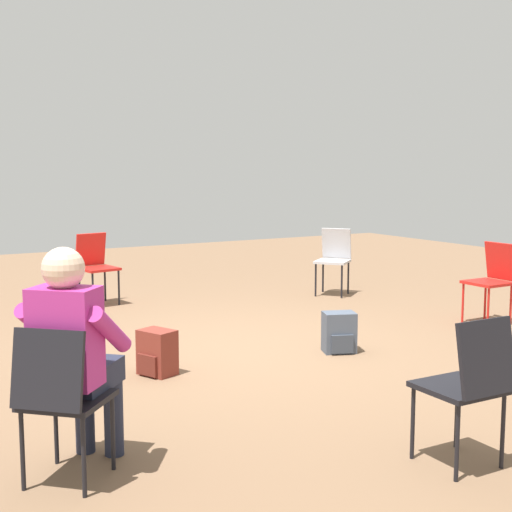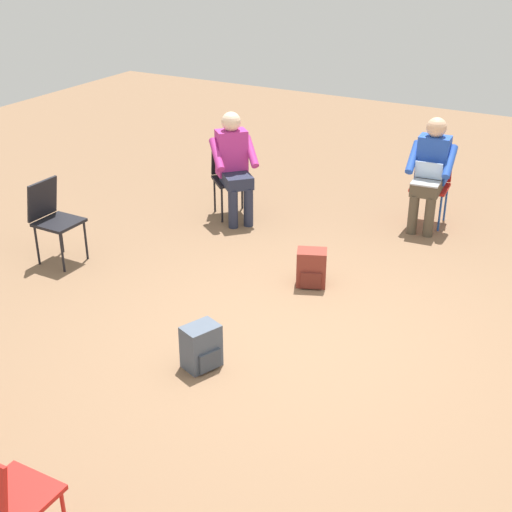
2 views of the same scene
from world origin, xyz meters
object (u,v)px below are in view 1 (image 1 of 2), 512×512
Objects in this scene: chair_north at (96,263)px; chair_east at (493,277)px; chair_south at (469,380)px; backpack_near_laptop_user at (157,355)px; chair_northeast at (334,256)px; backpack_by_empty_chair at (339,335)px; person_in_magenta at (75,347)px; chair_southwest at (60,393)px.

chair_north is 1.00× the size of chair_east.
chair_east is (3.00, 2.49, 0.00)m from chair_south.
chair_northeast is at bearing 33.22° from backpack_near_laptop_user.
chair_east is 2.15m from backpack_by_empty_chair.
person_in_magenta reaches higher than chair_east.
chair_southwest is at bearing -90.00° from person_in_magenta.
chair_east is at bearing -0.36° from backpack_near_laptop_user.
chair_southwest is 1.00× the size of chair_east.
chair_south is at bearing -72.85° from backpack_near_laptop_user.
chair_northeast is 1.00× the size of chair_east.
backpack_near_laptop_user is at bearing 84.70° from chair_northeast.
chair_southwest is 5.22m from chair_east.
chair_north reaches higher than backpack_near_laptop_user.
chair_northeast is 5.78m from person_in_magenta.
chair_south is at bearing 112.70° from chair_northeast.
chair_south is 2.36× the size of backpack_near_laptop_user.
chair_northeast and chair_east have the same top height.
backpack_near_laptop_user is at bearing 97.82° from person_in_magenta.
chair_southwest is 5.01m from chair_north.
chair_east is at bearing 4.09° from backpack_by_empty_chair.
chair_southwest and chair_north have the same top height.
person_in_magenta is (0.12, 0.12, 0.20)m from chair_southwest.
chair_northeast is 4.03m from backpack_near_laptop_user.
backpack_near_laptop_user is at bearing 89.25° from chair_east.
person_in_magenta is 3.09m from backpack_by_empty_chair.
chair_north and chair_south have the same top height.
backpack_by_empty_chair is at bearing 105.92° from chair_northeast.
backpack_near_laptop_user is (-0.77, 2.51, -0.34)m from chair_south.
chair_north is 5.62m from chair_south.
backpack_by_empty_chair is at bearing -6.01° from backpack_near_laptop_user.
chair_northeast is 0.69× the size of person_in_magenta.
chair_northeast is 5.38m from chair_south.
chair_north is at bearing 109.51° from backpack_by_empty_chair.
chair_north is 1.00× the size of chair_south.
backpack_near_laptop_user is at bearing 173.99° from backpack_by_empty_chair.
chair_northeast reaches higher than backpack_by_empty_chair.
backpack_by_empty_chair is (-2.12, -0.15, -0.34)m from chair_east.
person_in_magenta is at bearing 106.41° from chair_east.
chair_north is at bearing 114.76° from person_in_magenta.
backpack_near_laptop_user is at bearing 107.93° from chair_south.
backpack_near_laptop_user is (1.19, 1.61, -0.34)m from chair_southwest.
backpack_near_laptop_user is at bearing 70.97° from chair_north.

